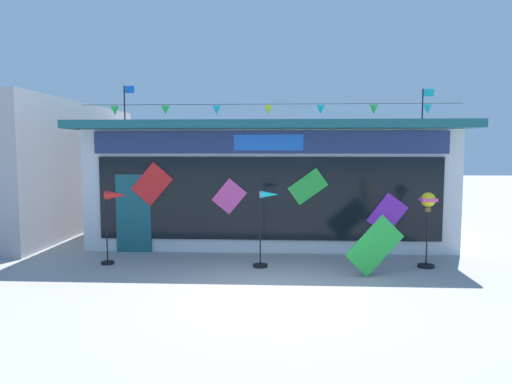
# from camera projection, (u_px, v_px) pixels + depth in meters

# --- Properties ---
(ground_plane) EXTENTS (80.00, 80.00, 0.00)m
(ground_plane) POSITION_uv_depth(u_px,v_px,m) (271.00, 298.00, 8.48)
(ground_plane) COLOR #9E9B99
(kite_shop_building) EXTENTS (10.00, 6.30, 4.60)m
(kite_shop_building) POSITION_uv_depth(u_px,v_px,m) (271.00, 180.00, 14.63)
(kite_shop_building) COLOR silver
(kite_shop_building) RESTS_ON ground_plane
(wind_spinner_far_left) EXTENTS (0.65, 0.30, 1.71)m
(wind_spinner_far_left) POSITION_uv_depth(u_px,v_px,m) (114.00, 209.00, 10.82)
(wind_spinner_far_left) COLOR black
(wind_spinner_far_left) RESTS_ON ground_plane
(wind_spinner_left) EXTENTS (0.57, 0.33, 1.73)m
(wind_spinner_left) POSITION_uv_depth(u_px,v_px,m) (265.00, 220.00, 10.58)
(wind_spinner_left) COLOR black
(wind_spinner_left) RESTS_ON ground_plane
(wind_spinner_center_left) EXTENTS (0.37, 0.37, 1.69)m
(wind_spinner_center_left) POSITION_uv_depth(u_px,v_px,m) (428.00, 211.00, 10.53)
(wind_spinner_center_left) COLOR black
(wind_spinner_center_left) RESTS_ON ground_plane
(display_kite_on_ground) EXTENTS (1.28, 0.32, 1.28)m
(display_kite_on_ground) POSITION_uv_depth(u_px,v_px,m) (375.00, 246.00, 9.89)
(display_kite_on_ground) COLOR green
(display_kite_on_ground) RESTS_ON ground_plane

